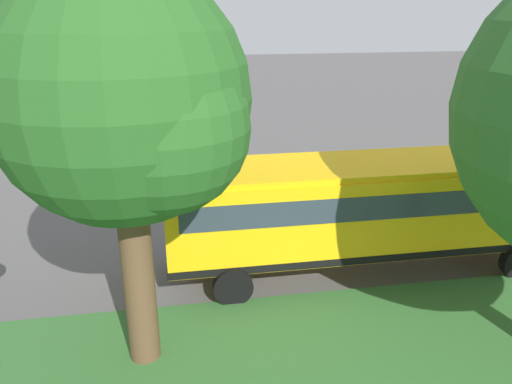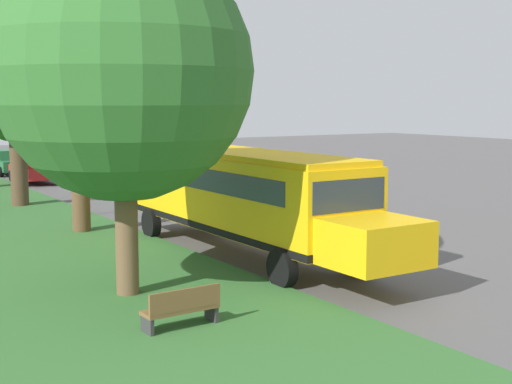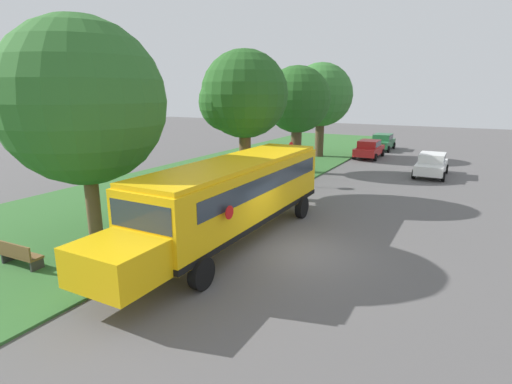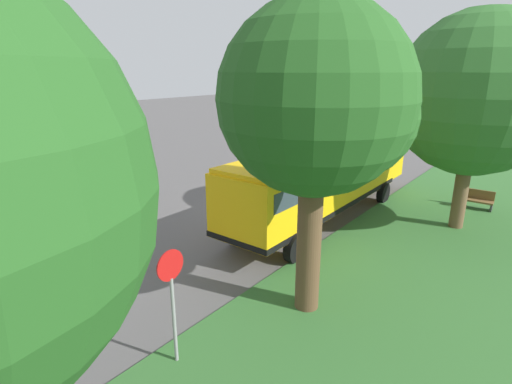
{
  "view_description": "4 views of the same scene",
  "coord_description": "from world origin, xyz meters",
  "px_view_note": "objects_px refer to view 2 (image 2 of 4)",
  "views": [
    {
      "loc": [
        -14.76,
        5.16,
        7.11
      ],
      "look_at": [
        -0.82,
        2.79,
        1.74
      ],
      "focal_mm": 35.0,
      "sensor_mm": 36.0,
      "label": 1
    },
    {
      "loc": [
        -13.93,
        -18.24,
        4.64
      ],
      "look_at": [
        -1.28,
        1.57,
        1.64
      ],
      "focal_mm": 50.0,
      "sensor_mm": 36.0,
      "label": 2
    },
    {
      "loc": [
        5.04,
        -12.72,
        5.73
      ],
      "look_at": [
        -2.69,
        1.58,
        1.61
      ],
      "focal_mm": 28.0,
      "sensor_mm": 36.0,
      "label": 3
    },
    {
      "loc": [
        -10.49,
        14.29,
        6.25
      ],
      "look_at": [
        -0.67,
        1.72,
        1.29
      ],
      "focal_mm": 28.0,
      "sensor_mm": 36.0,
      "label": 4
    }
  ],
  "objects_px": {
    "car_white_nearest": "(167,171)",
    "car_red_middle": "(34,168)",
    "oak_tree_far_end": "(15,92)",
    "school_bus": "(243,192)",
    "car_green_furthest": "(9,161)",
    "oak_tree_roadside_mid": "(74,78)",
    "stop_sign": "(79,174)",
    "park_bench": "(182,309)",
    "oak_tree_beside_bus": "(128,69)"
  },
  "relations": [
    {
      "from": "school_bus",
      "to": "car_green_furthest",
      "type": "height_order",
      "value": "school_bus"
    },
    {
      "from": "school_bus",
      "to": "car_red_middle",
      "type": "distance_m",
      "value": 22.81
    },
    {
      "from": "car_red_middle",
      "to": "oak_tree_beside_bus",
      "type": "xyz_separation_m",
      "value": [
        -4.66,
        -25.37,
        4.49
      ]
    },
    {
      "from": "school_bus",
      "to": "oak_tree_beside_bus",
      "type": "relative_size",
      "value": 1.48
    },
    {
      "from": "car_red_middle",
      "to": "oak_tree_far_end",
      "type": "xyz_separation_m",
      "value": [
        -3.19,
        -9.18,
        4.15
      ]
    },
    {
      "from": "car_white_nearest",
      "to": "stop_sign",
      "type": "relative_size",
      "value": 1.61
    },
    {
      "from": "car_white_nearest",
      "to": "car_green_furthest",
      "type": "relative_size",
      "value": 1.0
    },
    {
      "from": "school_bus",
      "to": "oak_tree_far_end",
      "type": "xyz_separation_m",
      "value": [
        -3.21,
        13.61,
        3.1
      ]
    },
    {
      "from": "park_bench",
      "to": "oak_tree_far_end",
      "type": "bearing_deg",
      "value": 85.01
    },
    {
      "from": "car_red_middle",
      "to": "oak_tree_roadside_mid",
      "type": "xyz_separation_m",
      "value": [
        -3.11,
        -16.87,
        4.56
      ]
    },
    {
      "from": "car_white_nearest",
      "to": "oak_tree_beside_bus",
      "type": "distance_m",
      "value": 22.63
    },
    {
      "from": "oak_tree_far_end",
      "to": "park_bench",
      "type": "relative_size",
      "value": 4.62
    },
    {
      "from": "oak_tree_beside_bus",
      "to": "oak_tree_roadside_mid",
      "type": "distance_m",
      "value": 8.65
    },
    {
      "from": "school_bus",
      "to": "oak_tree_far_end",
      "type": "bearing_deg",
      "value": 103.28
    },
    {
      "from": "car_red_middle",
      "to": "oak_tree_roadside_mid",
      "type": "distance_m",
      "value": 17.75
    },
    {
      "from": "school_bus",
      "to": "car_green_furthest",
      "type": "distance_m",
      "value": 28.58
    },
    {
      "from": "school_bus",
      "to": "park_bench",
      "type": "xyz_separation_m",
      "value": [
        -4.89,
        -5.61,
        -1.45
      ]
    },
    {
      "from": "car_green_furthest",
      "to": "oak_tree_far_end",
      "type": "distance_m",
      "value": 15.84
    },
    {
      "from": "car_red_middle",
      "to": "oak_tree_far_end",
      "type": "height_order",
      "value": "oak_tree_far_end"
    },
    {
      "from": "school_bus",
      "to": "stop_sign",
      "type": "xyz_separation_m",
      "value": [
        -1.82,
        9.64,
        -0.19
      ]
    },
    {
      "from": "school_bus",
      "to": "park_bench",
      "type": "bearing_deg",
      "value": -131.09
    },
    {
      "from": "car_white_nearest",
      "to": "car_red_middle",
      "type": "bearing_deg",
      "value": 134.44
    },
    {
      "from": "car_white_nearest",
      "to": "stop_sign",
      "type": "height_order",
      "value": "stop_sign"
    },
    {
      "from": "car_white_nearest",
      "to": "stop_sign",
      "type": "xyz_separation_m",
      "value": [
        -7.4,
        -7.43,
        0.86
      ]
    },
    {
      "from": "oak_tree_far_end",
      "to": "car_red_middle",
      "type": "bearing_deg",
      "value": 70.81
    },
    {
      "from": "school_bus",
      "to": "car_white_nearest",
      "type": "xyz_separation_m",
      "value": [
        5.58,
        17.07,
        -1.05
      ]
    },
    {
      "from": "oak_tree_beside_bus",
      "to": "stop_sign",
      "type": "distance_m",
      "value": 13.08
    },
    {
      "from": "stop_sign",
      "to": "park_bench",
      "type": "bearing_deg",
      "value": -101.39
    },
    {
      "from": "oak_tree_roadside_mid",
      "to": "oak_tree_far_end",
      "type": "relative_size",
      "value": 1.05
    },
    {
      "from": "car_white_nearest",
      "to": "car_red_middle",
      "type": "relative_size",
      "value": 1.0
    },
    {
      "from": "oak_tree_far_end",
      "to": "stop_sign",
      "type": "distance_m",
      "value": 5.34
    },
    {
      "from": "oak_tree_roadside_mid",
      "to": "car_red_middle",
      "type": "bearing_deg",
      "value": 79.57
    },
    {
      "from": "car_white_nearest",
      "to": "car_green_furthest",
      "type": "distance_m",
      "value": 12.78
    },
    {
      "from": "car_white_nearest",
      "to": "car_red_middle",
      "type": "xyz_separation_m",
      "value": [
        -5.6,
        5.71,
        0.0
      ]
    },
    {
      "from": "park_bench",
      "to": "oak_tree_beside_bus",
      "type": "bearing_deg",
      "value": 86.02
    },
    {
      "from": "car_green_furthest",
      "to": "oak_tree_beside_bus",
      "type": "xyz_separation_m",
      "value": [
        -4.66,
        -31.15,
        4.49
      ]
    },
    {
      "from": "car_white_nearest",
      "to": "oak_tree_far_end",
      "type": "relative_size",
      "value": 0.59
    },
    {
      "from": "car_white_nearest",
      "to": "oak_tree_roadside_mid",
      "type": "relative_size",
      "value": 0.56
    },
    {
      "from": "car_red_middle",
      "to": "oak_tree_beside_bus",
      "type": "relative_size",
      "value": 0.53
    },
    {
      "from": "oak_tree_far_end",
      "to": "park_bench",
      "type": "bearing_deg",
      "value": -94.99
    },
    {
      "from": "car_red_middle",
      "to": "oak_tree_roadside_mid",
      "type": "bearing_deg",
      "value": -100.43
    },
    {
      "from": "oak_tree_roadside_mid",
      "to": "car_white_nearest",
      "type": "bearing_deg",
      "value": 52.04
    },
    {
      "from": "school_bus",
      "to": "stop_sign",
      "type": "relative_size",
      "value": 4.53
    },
    {
      "from": "car_red_middle",
      "to": "stop_sign",
      "type": "xyz_separation_m",
      "value": [
        -1.8,
        -13.14,
        0.86
      ]
    },
    {
      "from": "car_white_nearest",
      "to": "car_red_middle",
      "type": "height_order",
      "value": "same"
    },
    {
      "from": "school_bus",
      "to": "oak_tree_beside_bus",
      "type": "xyz_separation_m",
      "value": [
        -4.68,
        -2.59,
        3.45
      ]
    },
    {
      "from": "oak_tree_beside_bus",
      "to": "car_white_nearest",
      "type": "bearing_deg",
      "value": 62.44
    },
    {
      "from": "oak_tree_beside_bus",
      "to": "stop_sign",
      "type": "relative_size",
      "value": 3.05
    },
    {
      "from": "car_green_furthest",
      "to": "oak_tree_beside_bus",
      "type": "relative_size",
      "value": 0.53
    },
    {
      "from": "car_green_furthest",
      "to": "oak_tree_far_end",
      "type": "bearing_deg",
      "value": -102.05
    }
  ]
}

